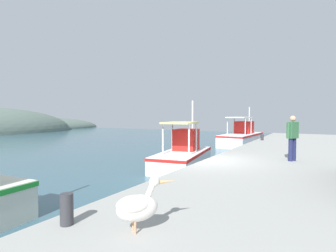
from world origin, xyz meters
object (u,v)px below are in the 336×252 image
pelican (137,206)px  fishing_boat_second (183,154)px  fishing_boat_third (242,137)px  fisherman_standing (292,136)px  mooring_bollard_second (262,137)px  mooring_bollard_nearest (67,209)px

pelican → fishing_boat_second: bearing=22.4°
fishing_boat_second → fishing_boat_third: size_ratio=0.80×
fisherman_standing → mooring_bollard_second: size_ratio=4.26×
fisherman_standing → mooring_bollard_nearest: 8.70m
mooring_bollard_nearest → fishing_boat_third: bearing=6.6°
fishing_boat_second → pelican: (-8.41, -3.47, 0.58)m
mooring_bollard_second → pelican: bearing=-176.0°
fishing_boat_second → fisherman_standing: 5.09m
fishing_boat_third → fisherman_standing: size_ratio=3.70×
mooring_bollard_second → fishing_boat_second: bearing=162.9°
fisherman_standing → fishing_boat_second: bearing=84.2°
fishing_boat_third → fisherman_standing: bearing=-157.0°
pelican → fisherman_standing: 8.07m
fishing_boat_second → mooring_bollard_nearest: bearing=-165.0°
fishing_boat_second → mooring_bollard_second: fishing_boat_second is taller
fisherman_standing → mooring_bollard_second: bearing=17.6°
fishing_boat_second → pelican: 9.12m
fisherman_standing → mooring_bollard_nearest: bearing=162.6°
fishing_boat_second → fisherman_standing: bearing=-95.8°
fishing_boat_second → mooring_bollard_nearest: (-8.78, -2.34, 0.43)m
pelican → mooring_bollard_nearest: 1.19m
fishing_boat_second → pelican: bearing=-157.6°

